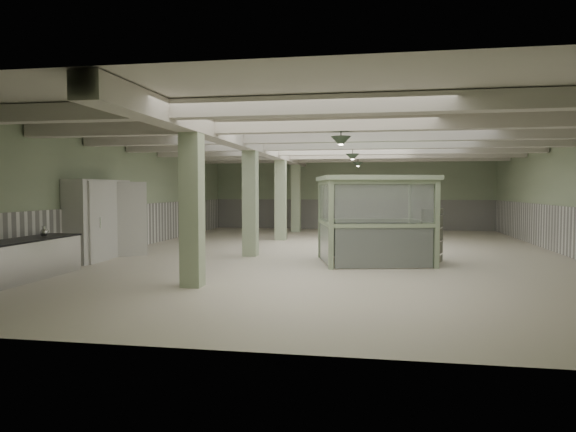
# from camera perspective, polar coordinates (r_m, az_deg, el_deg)

# --- Properties ---
(floor) EXTENTS (20.00, 20.00, 0.00)m
(floor) POSITION_cam_1_polar(r_m,az_deg,el_deg) (16.29, 5.27, -4.16)
(floor) COLOR beige
(floor) RESTS_ON ground
(ceiling) EXTENTS (14.00, 20.00, 0.02)m
(ceiling) POSITION_cam_1_polar(r_m,az_deg,el_deg) (16.24, 5.33, 8.54)
(ceiling) COLOR beige
(ceiling) RESTS_ON wall_back
(wall_back) EXTENTS (14.00, 0.02, 3.60)m
(wall_back) POSITION_cam_1_polar(r_m,az_deg,el_deg) (26.14, 7.01, 2.48)
(wall_back) COLOR #9DAE8B
(wall_back) RESTS_ON floor
(wall_front) EXTENTS (14.00, 0.02, 3.60)m
(wall_front) POSITION_cam_1_polar(r_m,az_deg,el_deg) (6.24, -1.86, 0.91)
(wall_front) COLOR #9DAE8B
(wall_front) RESTS_ON floor
(wall_left) EXTENTS (0.02, 20.00, 3.60)m
(wall_left) POSITION_cam_1_polar(r_m,az_deg,el_deg) (18.11, -17.39, 2.14)
(wall_left) COLOR #9DAE8B
(wall_left) RESTS_ON floor
(wall_right) EXTENTS (0.02, 20.00, 3.60)m
(wall_right) POSITION_cam_1_polar(r_m,az_deg,el_deg) (17.11, 29.39, 1.85)
(wall_right) COLOR #9DAE8B
(wall_right) RESTS_ON floor
(wainscot_left) EXTENTS (0.05, 19.90, 1.50)m
(wainscot_left) POSITION_cam_1_polar(r_m,az_deg,el_deg) (18.14, -17.27, -1.17)
(wainscot_left) COLOR white
(wainscot_left) RESTS_ON floor
(wainscot_right) EXTENTS (0.05, 19.90, 1.50)m
(wainscot_right) POSITION_cam_1_polar(r_m,az_deg,el_deg) (17.14, 29.22, -1.66)
(wainscot_right) COLOR white
(wainscot_right) RESTS_ON floor
(wainscot_back) EXTENTS (13.90, 0.05, 1.50)m
(wainscot_back) POSITION_cam_1_polar(r_m,az_deg,el_deg) (26.15, 6.99, 0.18)
(wainscot_back) COLOR white
(wainscot_back) RESTS_ON floor
(girder) EXTENTS (0.45, 19.90, 0.40)m
(girder) POSITION_cam_1_polar(r_m,az_deg,el_deg) (16.60, -3.39, 7.67)
(girder) COLOR beige
(girder) RESTS_ON ceiling
(beam_a) EXTENTS (13.90, 0.35, 0.32)m
(beam_a) POSITION_cam_1_polar(r_m,az_deg,el_deg) (8.81, 1.47, 12.09)
(beam_a) COLOR beige
(beam_a) RESTS_ON ceiling
(beam_b) EXTENTS (13.90, 0.35, 0.32)m
(beam_b) POSITION_cam_1_polar(r_m,az_deg,el_deg) (11.27, 3.33, 10.09)
(beam_b) COLOR beige
(beam_b) RESTS_ON ceiling
(beam_c) EXTENTS (13.90, 0.35, 0.32)m
(beam_c) POSITION_cam_1_polar(r_m,az_deg,el_deg) (13.74, 4.51, 8.81)
(beam_c) COLOR beige
(beam_c) RESTS_ON ceiling
(beam_d) EXTENTS (13.90, 0.35, 0.32)m
(beam_d) POSITION_cam_1_polar(r_m,az_deg,el_deg) (16.22, 5.33, 7.91)
(beam_d) COLOR beige
(beam_d) RESTS_ON ceiling
(beam_e) EXTENTS (13.90, 0.35, 0.32)m
(beam_e) POSITION_cam_1_polar(r_m,az_deg,el_deg) (18.71, 5.92, 7.25)
(beam_e) COLOR beige
(beam_e) RESTS_ON ceiling
(beam_f) EXTENTS (13.90, 0.35, 0.32)m
(beam_f) POSITION_cam_1_polar(r_m,az_deg,el_deg) (21.20, 6.38, 6.75)
(beam_f) COLOR beige
(beam_f) RESTS_ON ceiling
(beam_g) EXTENTS (13.90, 0.35, 0.32)m
(beam_g) POSITION_cam_1_polar(r_m,az_deg,el_deg) (23.69, 6.74, 6.35)
(beam_g) COLOR beige
(beam_g) RESTS_ON ceiling
(column_a) EXTENTS (0.42, 0.42, 3.60)m
(column_a) POSITION_cam_1_polar(r_m,az_deg,el_deg) (10.79, -10.63, 1.74)
(column_a) COLOR #A9BC98
(column_a) RESTS_ON floor
(column_b) EXTENTS (0.42, 0.42, 3.60)m
(column_b) POSITION_cam_1_polar(r_m,az_deg,el_deg) (15.57, -4.21, 2.16)
(column_b) COLOR #A9BC98
(column_b) RESTS_ON floor
(column_c) EXTENTS (0.42, 0.42, 3.60)m
(column_c) POSITION_cam_1_polar(r_m,az_deg,el_deg) (20.46, -0.82, 2.36)
(column_c) COLOR #A9BC98
(column_c) RESTS_ON floor
(column_d) EXTENTS (0.42, 0.42, 3.60)m
(column_d) POSITION_cam_1_polar(r_m,az_deg,el_deg) (24.40, 0.90, 2.47)
(column_d) COLOR #A9BC98
(column_d) RESTS_ON floor
(pendant_front) EXTENTS (0.44, 0.44, 0.22)m
(pendant_front) POSITION_cam_1_polar(r_m,az_deg,el_deg) (11.18, 5.90, 8.23)
(pendant_front) COLOR #334433
(pendant_front) RESTS_ON ceiling
(pendant_mid) EXTENTS (0.44, 0.44, 0.22)m
(pendant_mid) POSITION_cam_1_polar(r_m,az_deg,el_deg) (16.66, 7.18, 6.50)
(pendant_mid) COLOR #334433
(pendant_mid) RESTS_ON ceiling
(pendant_back) EXTENTS (0.44, 0.44, 0.22)m
(pendant_back) POSITION_cam_1_polar(r_m,az_deg,el_deg) (21.65, 7.78, 5.68)
(pendant_back) COLOR #334433
(pendant_back) RESTS_ON ceiling
(pitcher_near) EXTENTS (0.24, 0.25, 0.25)m
(pitcher_near) POSITION_cam_1_polar(r_m,az_deg,el_deg) (13.38, -25.49, -1.59)
(pitcher_near) COLOR #B1B2B6
(pitcher_near) RESTS_ON prep_counter
(walkin_cooler) EXTENTS (1.20, 2.62, 2.40)m
(walkin_cooler) POSITION_cam_1_polar(r_m,az_deg,el_deg) (15.78, -20.22, -0.19)
(walkin_cooler) COLOR silver
(walkin_cooler) RESTS_ON floor
(guard_booth) EXTENTS (3.45, 3.11, 2.39)m
(guard_booth) POSITION_cam_1_polar(r_m,az_deg,el_deg) (14.28, 9.58, 1.42)
(guard_booth) COLOR #9AAF8C
(guard_booth) RESTS_ON floor
(filing_cabinet) EXTENTS (0.65, 0.79, 1.48)m
(filing_cabinet) POSITION_cam_1_polar(r_m,az_deg,el_deg) (14.83, 15.72, -2.08)
(filing_cabinet) COLOR #585A4B
(filing_cabinet) RESTS_ON floor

